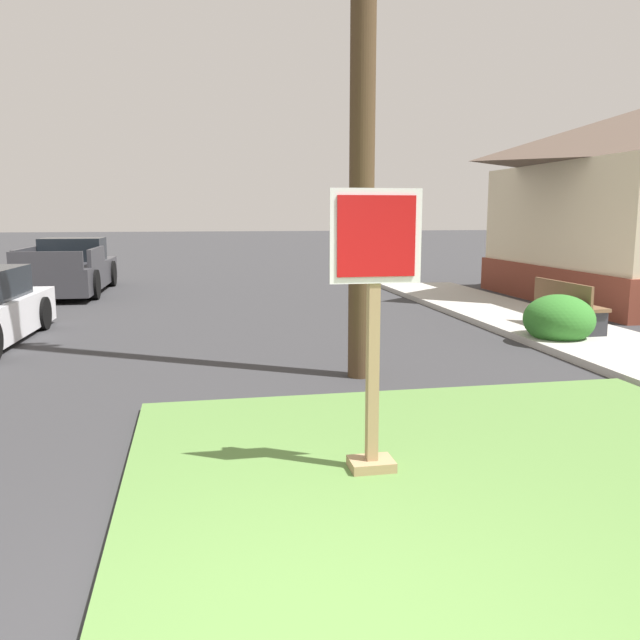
{
  "coord_description": "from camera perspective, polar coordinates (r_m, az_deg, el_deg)",
  "views": [
    {
      "loc": [
        -0.48,
        -2.61,
        2.15
      ],
      "look_at": [
        0.97,
        4.85,
        0.91
      ],
      "focal_mm": 36.5,
      "sensor_mm": 36.0,
      "label": 1
    }
  ],
  "objects": [
    {
      "name": "street_bench",
      "position": [
        12.38,
        20.86,
        1.45
      ],
      "size": [
        0.45,
        1.75,
        0.85
      ],
      "color": "brown",
      "rests_on": "sidewalk_strip"
    },
    {
      "name": "shrub_by_curb",
      "position": [
        11.52,
        20.2,
        0.05
      ],
      "size": [
        1.16,
        1.16,
        0.83
      ],
      "primitive_type": "ellipsoid",
      "color": "#317429",
      "rests_on": "ground"
    },
    {
      "name": "manhole_cover",
      "position": [
        5.3,
        -12.86,
        -14.79
      ],
      "size": [
        0.7,
        0.7,
        0.02
      ],
      "primitive_type": "cylinder",
      "color": "black",
      "rests_on": "ground"
    },
    {
      "name": "sidewalk_strip",
      "position": [
        11.27,
        24.28,
        -2.24
      ],
      "size": [
        2.2,
        18.86,
        0.12
      ],
      "primitive_type": "cube",
      "color": "#B2AFA8",
      "rests_on": "ground"
    },
    {
      "name": "stop_sign",
      "position": [
        5.17,
        4.72,
        -1.47
      ],
      "size": [
        0.73,
        0.28,
        2.27
      ],
      "color": "#A3845B",
      "rests_on": "grass_corner_patch"
    },
    {
      "name": "pickup_truck_charcoal",
      "position": [
        19.21,
        -21.1,
        4.08
      ],
      "size": [
        2.08,
        5.25,
        1.48
      ],
      "color": "#38383D",
      "rests_on": "ground"
    },
    {
      "name": "grass_corner_patch",
      "position": [
        5.31,
        16.6,
        -14.54
      ],
      "size": [
        5.87,
        5.81,
        0.08
      ],
      "primitive_type": "cube",
      "color": "#567F3D",
      "rests_on": "ground"
    }
  ]
}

